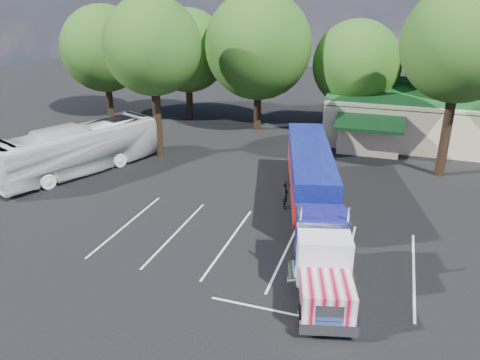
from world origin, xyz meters
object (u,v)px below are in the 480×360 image
(woman, at_px, (285,195))
(bicycle, at_px, (308,160))
(semi_truck, at_px, (312,187))
(silver_sedan, at_px, (397,140))
(tour_bus, at_px, (80,149))

(woman, bearing_deg, bicycle, -11.59)
(semi_truck, relative_size, silver_sedan, 3.95)
(bicycle, relative_size, tour_bus, 0.13)
(semi_truck, distance_m, bicycle, 10.05)
(semi_truck, height_order, woman, semi_truck)
(semi_truck, distance_m, woman, 2.71)
(woman, bearing_deg, semi_truck, -138.25)
(semi_truck, xyz_separation_m, bicycle, (-1.99, 9.69, -1.79))
(woman, xyz_separation_m, tour_bus, (-16.12, 1.42, 0.88))
(woman, relative_size, silver_sedan, 0.38)
(bicycle, distance_m, silver_sedan, 9.22)
(semi_truck, height_order, tour_bus, semi_truck)
(bicycle, bearing_deg, semi_truck, -96.82)
(woman, relative_size, bicycle, 1.06)
(tour_bus, bearing_deg, silver_sedan, 53.67)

